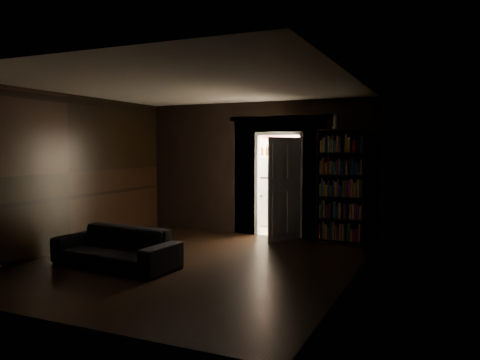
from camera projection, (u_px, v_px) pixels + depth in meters
name	position (u px, v px, depth m)	size (l,w,h in m)	color
ground	(191.00, 264.00, 7.44)	(5.50, 5.50, 0.00)	black
room_walls	(220.00, 157.00, 8.30)	(5.02, 5.61, 2.84)	black
kitchen_alcove	(295.00, 175.00, 10.68)	(2.20, 1.80, 2.60)	#B1AB9A
sofa	(115.00, 241.00, 7.26)	(2.04, 0.88, 0.79)	black
bookshelf	(341.00, 187.00, 8.94)	(0.90, 0.32, 2.20)	black
refrigerator	(272.00, 191.00, 11.09)	(0.74, 0.68, 1.65)	white
door	(285.00, 189.00, 9.20)	(0.85, 0.05, 2.05)	white
figurine	(335.00, 121.00, 8.85)	(0.10, 0.10, 0.30)	white
bottles	(272.00, 150.00, 10.97)	(0.68, 0.09, 0.28)	black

